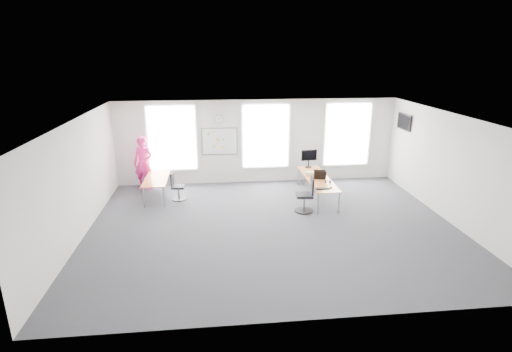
{
  "coord_description": "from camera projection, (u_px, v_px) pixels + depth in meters",
  "views": [
    {
      "loc": [
        -1.53,
        -9.93,
        4.66
      ],
      "look_at": [
        -0.34,
        1.2,
        1.1
      ],
      "focal_mm": 28.0,
      "sensor_mm": 36.0,
      "label": 1
    }
  ],
  "objects": [
    {
      "name": "keyboard",
      "position": [
        323.0,
        189.0,
        11.88
      ],
      "size": [
        0.45,
        0.22,
        0.02
      ],
      "primitive_type": "cube",
      "rotation": [
        0.0,
        0.0,
        0.17
      ],
      "color": "black",
      "rests_on": "desk_right"
    },
    {
      "name": "monitor",
      "position": [
        309.0,
        157.0,
        13.94
      ],
      "size": [
        0.57,
        0.23,
        0.64
      ],
      "rotation": [
        0.0,
        0.0,
        0.13
      ],
      "color": "black",
      "rests_on": "desk_right"
    },
    {
      "name": "desk_right",
      "position": [
        317.0,
        179.0,
        12.93
      ],
      "size": [
        0.75,
        2.83,
        0.69
      ],
      "color": "#D1723E",
      "rests_on": "ground"
    },
    {
      "name": "wall_right",
      "position": [
        452.0,
        169.0,
        11.03
      ],
      "size": [
        0.0,
        10.0,
        10.0
      ],
      "primitive_type": "plane",
      "rotation": [
        1.57,
        0.0,
        -1.57
      ],
      "color": "silver",
      "rests_on": "ground"
    },
    {
      "name": "desk_left",
      "position": [
        157.0,
        180.0,
        12.99
      ],
      "size": [
        0.73,
        1.83,
        0.67
      ],
      "color": "#D1723E",
      "rests_on": "ground"
    },
    {
      "name": "chair_left",
      "position": [
        177.0,
        188.0,
        12.87
      ],
      "size": [
        0.48,
        0.48,
        0.91
      ],
      "rotation": [
        0.0,
        0.0,
        1.49
      ],
      "color": "black",
      "rests_on": "ground"
    },
    {
      "name": "window_mid",
      "position": [
        266.0,
        136.0,
        14.25
      ],
      "size": [
        1.6,
        0.06,
        2.2
      ],
      "primitive_type": "cube",
      "color": "white",
      "rests_on": "wall_back"
    },
    {
      "name": "lens_cap",
      "position": [
        327.0,
        185.0,
        12.18
      ],
      "size": [
        0.07,
        0.07,
        0.01
      ],
      "primitive_type": "cylinder",
      "rotation": [
        0.0,
        0.0,
        -0.24
      ],
      "color": "black",
      "rests_on": "desk_right"
    },
    {
      "name": "floor",
      "position": [
        273.0,
        227.0,
        10.98
      ],
      "size": [
        10.0,
        10.0,
        0.0
      ],
      "primitive_type": "plane",
      "color": "#26262B",
      "rests_on": "ground"
    },
    {
      "name": "ceiling",
      "position": [
        275.0,
        118.0,
        10.07
      ],
      "size": [
        10.0,
        10.0,
        0.0
      ],
      "primitive_type": "plane",
      "rotation": [
        3.14,
        0.0,
        0.0
      ],
      "color": "silver",
      "rests_on": "ground"
    },
    {
      "name": "chair_right",
      "position": [
        306.0,
        197.0,
        11.9
      ],
      "size": [
        0.57,
        0.57,
        1.06
      ],
      "rotation": [
        0.0,
        0.0,
        -1.68
      ],
      "color": "black",
      "rests_on": "ground"
    },
    {
      "name": "window_left",
      "position": [
        172.0,
        138.0,
        13.92
      ],
      "size": [
        1.6,
        0.06,
        2.2
      ],
      "primitive_type": "cube",
      "color": "white",
      "rests_on": "wall_back"
    },
    {
      "name": "wall_back",
      "position": [
        257.0,
        142.0,
        14.31
      ],
      "size": [
        10.0,
        0.0,
        10.0
      ],
      "primitive_type": "plane",
      "rotation": [
        1.57,
        0.0,
        0.0
      ],
      "color": "silver",
      "rests_on": "ground"
    },
    {
      "name": "laptop_sleeve",
      "position": [
        320.0,
        175.0,
        12.73
      ],
      "size": [
        0.38,
        0.27,
        0.3
      ],
      "rotation": [
        0.0,
        0.0,
        -0.2
      ],
      "color": "black",
      "rests_on": "desk_right"
    },
    {
      "name": "headphones",
      "position": [
        328.0,
        182.0,
        12.4
      ],
      "size": [
        0.17,
        0.09,
        0.1
      ],
      "rotation": [
        0.0,
        0.0,
        0.23
      ],
      "color": "black",
      "rests_on": "desk_right"
    },
    {
      "name": "wall_left",
      "position": [
        77.0,
        181.0,
        10.02
      ],
      "size": [
        0.0,
        10.0,
        10.0
      ],
      "primitive_type": "plane",
      "rotation": [
        1.57,
        0.0,
        1.57
      ],
      "color": "silver",
      "rests_on": "ground"
    },
    {
      "name": "whiteboard",
      "position": [
        220.0,
        141.0,
        14.13
      ],
      "size": [
        1.2,
        0.03,
        0.9
      ],
      "primitive_type": "cube",
      "color": "silver",
      "rests_on": "wall_back"
    },
    {
      "name": "mouse",
      "position": [
        331.0,
        187.0,
        11.96
      ],
      "size": [
        0.1,
        0.13,
        0.04
      ],
      "primitive_type": "ellipsoid",
      "rotation": [
        0.0,
        0.0,
        -0.34
      ],
      "color": "black",
      "rests_on": "desk_right"
    },
    {
      "name": "tv",
      "position": [
        404.0,
        122.0,
        13.62
      ],
      "size": [
        0.06,
        0.9,
        0.55
      ],
      "primitive_type": "cube",
      "color": "black",
      "rests_on": "wall_right"
    },
    {
      "name": "paper_stack",
      "position": [
        311.0,
        174.0,
        13.18
      ],
      "size": [
        0.38,
        0.33,
        0.11
      ],
      "primitive_type": "cube",
      "rotation": [
        0.0,
        0.0,
        -0.33
      ],
      "color": "beige",
      "rests_on": "desk_right"
    },
    {
      "name": "window_right",
      "position": [
        347.0,
        134.0,
        14.56
      ],
      "size": [
        1.6,
        0.06,
        2.2
      ],
      "primitive_type": "cube",
      "color": "white",
      "rests_on": "wall_back"
    },
    {
      "name": "wall_clock",
      "position": [
        219.0,
        119.0,
        13.89
      ],
      "size": [
        0.3,
        0.04,
        0.3
      ],
      "primitive_type": "cylinder",
      "rotation": [
        1.57,
        0.0,
        0.0
      ],
      "color": "gray",
      "rests_on": "wall_back"
    },
    {
      "name": "person",
      "position": [
        143.0,
        163.0,
        13.66
      ],
      "size": [
        0.78,
        0.63,
        1.87
      ],
      "primitive_type": "imported",
      "rotation": [
        0.0,
        0.0,
        -0.3
      ],
      "color": "#E4207D",
      "rests_on": "ground"
    },
    {
      "name": "wall_front",
      "position": [
        309.0,
        245.0,
        6.73
      ],
      "size": [
        10.0,
        0.0,
        10.0
      ],
      "primitive_type": "plane",
      "rotation": [
        -1.57,
        0.0,
        0.0
      ],
      "color": "silver",
      "rests_on": "ground"
    }
  ]
}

